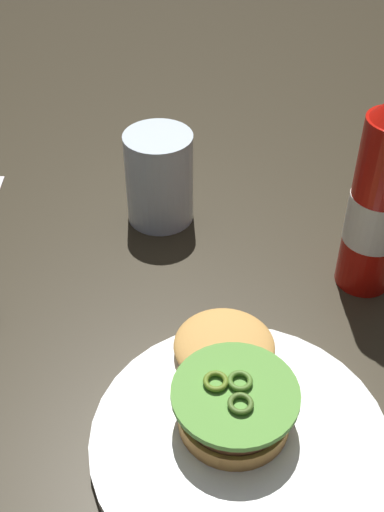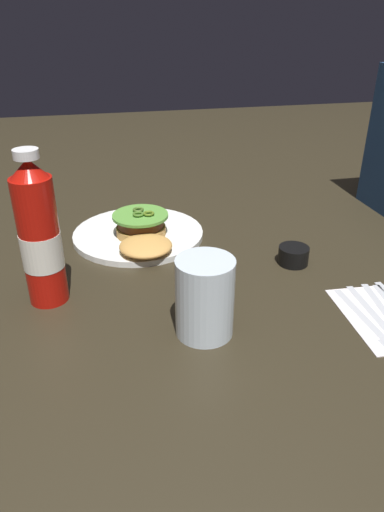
{
  "view_description": "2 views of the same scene",
  "coord_description": "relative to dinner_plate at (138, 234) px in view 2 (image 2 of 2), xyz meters",
  "views": [
    {
      "loc": [
        -0.45,
        0.0,
        0.52
      ],
      "look_at": [
        0.1,
        -0.05,
        0.05
      ],
      "focal_mm": 44.95,
      "sensor_mm": 36.0,
      "label": 1
    },
    {
      "loc": [
        0.79,
        -0.16,
        0.43
      ],
      "look_at": [
        0.08,
        -0.0,
        0.05
      ],
      "focal_mm": 32.86,
      "sensor_mm": 36.0,
      "label": 2
    }
  ],
  "objects": [
    {
      "name": "dinner_plate",
      "position": [
        0.0,
        0.0,
        0.0
      ],
      "size": [
        0.28,
        0.28,
        0.01
      ],
      "primitive_type": "cylinder",
      "color": "white",
      "rests_on": "ground_plane"
    },
    {
      "name": "water_glass",
      "position": [
        0.36,
        0.06,
        0.06
      ],
      "size": [
        0.09,
        0.09,
        0.12
      ],
      "primitive_type": "cylinder",
      "color": "silver",
      "rests_on": "ground_plane"
    },
    {
      "name": "burger_sandwich",
      "position": [
        0.05,
        0.0,
        0.03
      ],
      "size": [
        0.19,
        0.12,
        0.05
      ],
      "color": "#CD9449",
      "rests_on": "dinner_plate"
    },
    {
      "name": "fork_utensil",
      "position": [
        0.4,
        0.31,
        -0.0
      ],
      "size": [
        0.18,
        0.02,
        0.0
      ],
      "color": "silver",
      "rests_on": "napkin"
    },
    {
      "name": "ground_plane",
      "position": [
        0.12,
        0.07,
        -0.01
      ],
      "size": [
        3.0,
        3.0,
        0.0
      ],
      "primitive_type": "plane",
      "color": "#2C2618"
    },
    {
      "name": "condiment_cup",
      "position": [
        0.18,
        0.28,
        0.01
      ],
      "size": [
        0.06,
        0.06,
        0.03
      ],
      "primitive_type": "cylinder",
      "color": "black",
      "rests_on": "ground_plane"
    },
    {
      "name": "ketchup_bottle",
      "position": [
        0.21,
        -0.18,
        0.11
      ],
      "size": [
        0.07,
        0.07,
        0.26
      ],
      "color": "#B8110A",
      "rests_on": "ground_plane"
    }
  ]
}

